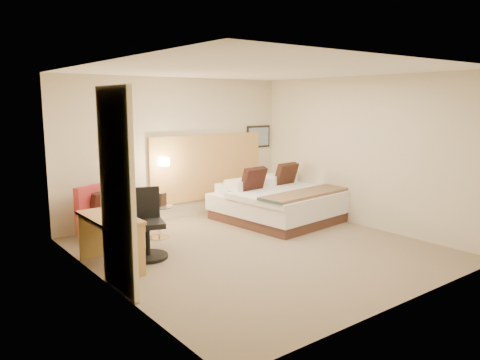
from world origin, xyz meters
TOP-DOWN VIEW (x-y plane):
  - floor at (0.00, 0.00)m, footprint 4.80×5.00m
  - ceiling at (0.00, 0.00)m, footprint 4.80×5.00m
  - wall_back at (0.00, 2.51)m, footprint 4.80×0.02m
  - wall_front at (0.00, -2.51)m, footprint 4.80×0.02m
  - wall_left at (-2.41, 0.00)m, footprint 0.02×5.00m
  - wall_right at (2.41, 0.00)m, footprint 0.02×5.00m
  - headboard_panel at (0.70, 2.47)m, footprint 2.60×0.04m
  - art_frame at (2.02, 2.48)m, footprint 0.62×0.03m
  - art_canvas at (2.02, 2.46)m, footprint 0.54×0.01m
  - lamp_arm at (-0.35, 2.42)m, footprint 0.02×0.12m
  - lamp_shade at (-0.35, 2.36)m, footprint 0.15×0.15m
  - curtain at (-2.36, -0.25)m, footprint 0.06×0.90m
  - bottle_a at (-1.02, 1.47)m, footprint 0.07×0.07m
  - bottle_b at (-0.99, 1.49)m, footprint 0.07×0.07m
  - menu_folder at (-0.88, 1.44)m, footprint 0.14×0.09m
  - bed at (1.51, 1.18)m, footprint 2.30×2.26m
  - lounge_chair at (-1.63, 1.97)m, footprint 1.05×1.00m
  - side_table at (-0.95, 1.46)m, footprint 0.62×0.62m
  - desk at (-2.11, 0.60)m, footprint 0.54×1.17m
  - desk_chair at (-1.55, 0.69)m, footprint 0.71×0.71m

SIDE VIEW (x-z plane):
  - floor at x=0.00m, z-range -0.02..0.00m
  - side_table at x=-0.95m, z-range 0.03..0.58m
  - bed at x=1.51m, z-range -0.18..0.85m
  - lounge_chair at x=-1.63m, z-range -0.09..0.80m
  - desk_chair at x=-1.55m, z-range -0.09..0.92m
  - desk at x=-2.11m, z-range 0.21..0.94m
  - bottle_a at x=-1.02m, z-range 0.55..0.74m
  - bottle_b at x=-0.99m, z-range 0.55..0.74m
  - menu_folder at x=-0.88m, z-range 0.55..0.76m
  - headboard_panel at x=0.70m, z-range 0.30..1.60m
  - lamp_arm at x=-0.35m, z-range 1.14..1.16m
  - lamp_shade at x=-0.35m, z-range 1.07..1.22m
  - curtain at x=-2.36m, z-range 0.01..2.43m
  - wall_back at x=0.00m, z-range 0.00..2.70m
  - wall_front at x=0.00m, z-range 0.00..2.70m
  - wall_left at x=-2.41m, z-range 0.00..2.70m
  - wall_right at x=2.41m, z-range 0.00..2.70m
  - art_frame at x=2.02m, z-range 1.27..1.73m
  - art_canvas at x=2.02m, z-range 1.30..1.70m
  - ceiling at x=0.00m, z-range 2.70..2.72m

